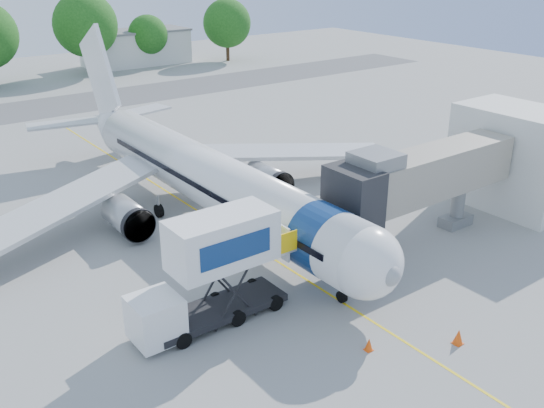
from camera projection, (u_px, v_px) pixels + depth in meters
ground at (240, 238)px, 38.48m from camera, size 160.00×160.00×0.00m
guidance_line at (240, 238)px, 38.48m from camera, size 0.15×70.00×0.01m
taxiway_strip at (36, 109)px, 69.52m from camera, size 120.00×10.00×0.01m
aircraft at (204, 176)px, 40.38m from camera, size 34.17×37.73×11.35m
jet_bridge at (415, 178)px, 36.02m from camera, size 13.90×3.20×6.60m
terminal_stub at (515, 158)px, 42.13m from camera, size 5.00×8.00×7.00m
catering_hiloader at (211, 272)px, 28.78m from camera, size 8.50×2.44×5.50m
ground_tug at (427, 395)px, 23.95m from camera, size 3.48×2.60×1.25m
safety_cone_a at (369, 345)px, 27.57m from camera, size 0.40×0.40×0.63m
safety_cone_b at (458, 337)px, 28.00m from camera, size 0.48×0.48×0.77m
outbuilding_right at (136, 47)px, 95.38m from camera, size 16.40×7.40×5.30m
tree_e at (85, 25)px, 86.02m from camera, size 9.06×9.06×11.55m
tree_f at (148, 35)px, 93.51m from camera, size 6.07×6.07×7.74m
tree_g at (227, 23)px, 97.18m from camera, size 7.67×7.67×9.78m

